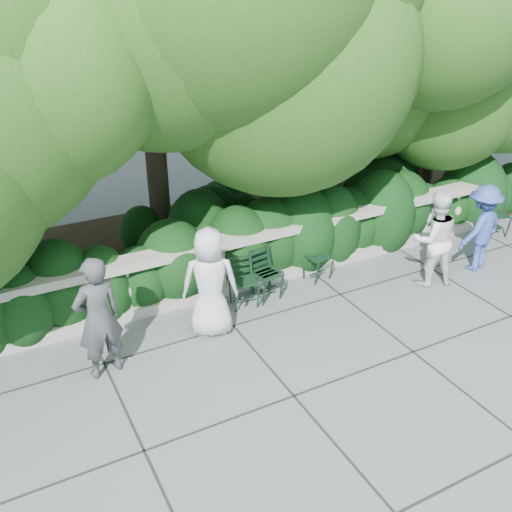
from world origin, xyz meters
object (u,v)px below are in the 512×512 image
chair_c (272,298)px  chair_e (272,302)px  chair_d (322,282)px  person_older_blue (481,228)px  person_businessman (210,283)px  person_casual_man (433,239)px  chair_b (247,310)px  person_woman_grey (98,318)px  chair_f (497,238)px

chair_c → chair_e: size_ratio=1.00×
chair_c → chair_e: 0.11m
chair_d → person_older_blue: bearing=-28.2°
chair_d → person_businessman: person_businessman is taller
person_casual_man → person_older_blue: (1.13, 0.02, -0.04)m
chair_c → person_casual_man: size_ratio=0.50×
chair_d → chair_b: bearing=175.9°
chair_d → person_older_blue: size_ratio=0.53×
person_businessman → person_woman_grey: 1.68m
chair_e → person_casual_man: size_ratio=0.50×
chair_d → person_woman_grey: bearing=178.8°
chair_c → chair_f: size_ratio=1.00×
chair_c → person_casual_man: bearing=-25.0°
chair_e → person_woman_grey: bearing=-178.8°
chair_b → chair_d: same height
person_casual_man → chair_d: bearing=-12.0°
person_older_blue → person_casual_man: bearing=-9.9°
chair_b → chair_e: 0.47m
chair_c → person_older_blue: person_older_blue is taller
person_older_blue → chair_f: bearing=-164.9°
person_woman_grey → person_older_blue: (6.72, -0.17, -0.08)m
chair_e → person_casual_man: 2.93m
person_woman_grey → person_casual_man: person_woman_grey is taller
chair_b → person_older_blue: person_older_blue is taller
chair_c → chair_f: (5.17, -0.10, 0.00)m
chair_b → chair_f: bearing=7.8°
person_businessman → person_woman_grey: person_woman_grey is taller
person_older_blue → person_businessman: bearing=-15.0°
chair_b → person_woman_grey: (-2.40, -0.49, 0.88)m
chair_b → chair_c: (0.53, 0.12, 0.00)m
chair_e → person_woman_grey: 3.05m
chair_c → chair_d: size_ratio=1.00×
chair_d → chair_e: size_ratio=1.00×
chair_b → person_older_blue: bearing=-1.0°
chair_e → person_older_blue: person_older_blue is taller
chair_c → chair_f: 5.18m
person_businessman → person_older_blue: 5.06m
chair_c → chair_e: (-0.07, -0.09, 0.00)m
chair_d → person_woman_grey: person_woman_grey is taller
chair_f → person_casual_man: 2.75m
chair_d → chair_f: same height
chair_d → chair_f: 4.13m
chair_f → person_woman_grey: bearing=-164.2°
chair_e → person_businessman: 1.50m
chair_b → chair_e: (0.47, 0.02, 0.00)m
chair_b → chair_e: bearing=10.6°
chair_d → person_older_blue: person_older_blue is taller
chair_b → person_casual_man: (3.18, -0.67, 0.84)m
person_businessman → person_woman_grey: (-1.67, -0.21, 0.03)m
chair_e → person_casual_man: person_casual_man is taller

